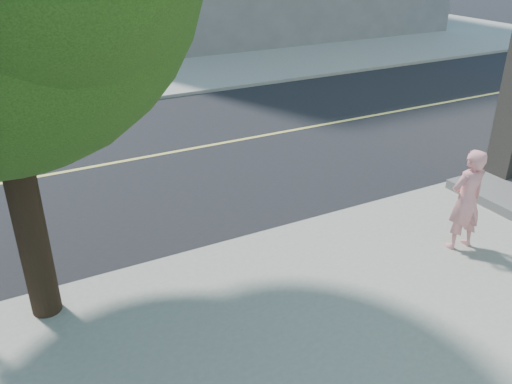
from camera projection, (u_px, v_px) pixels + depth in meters
sidewalk_ne at (225, 25)px, 30.20m from camera, size 29.00×25.00×0.12m
man_on_phone at (466, 200)px, 8.40m from camera, size 0.65×0.46×1.71m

